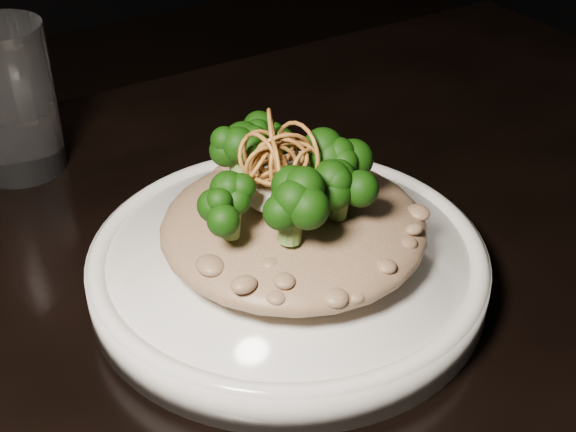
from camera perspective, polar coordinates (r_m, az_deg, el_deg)
name	(u,v)px	position (r m, az deg, el deg)	size (l,w,h in m)	color
plate	(288,267)	(0.54, 0.00, -3.66)	(0.26, 0.26, 0.03)	white
risotto	(293,226)	(0.52, 0.39, -0.74)	(0.17, 0.17, 0.04)	brown
broccoli	(281,173)	(0.49, -0.50, 3.07)	(0.12, 0.12, 0.04)	black
cheese	(289,188)	(0.50, 0.10, 1.97)	(0.06, 0.06, 0.02)	white
shallots	(278,154)	(0.49, -0.69, 4.40)	(0.06, 0.06, 0.04)	brown
drinking_glass	(10,100)	(0.68, -19.14, 7.80)	(0.07, 0.07, 0.12)	white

